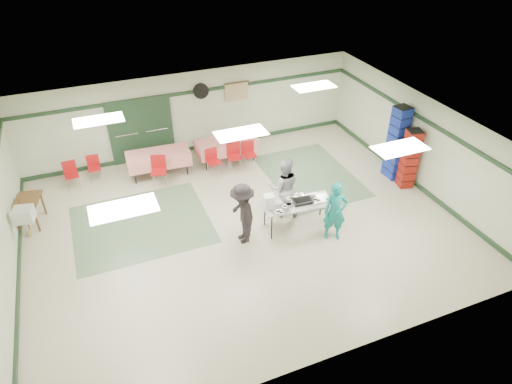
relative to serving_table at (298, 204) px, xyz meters
name	(u,v)px	position (x,y,z in m)	size (l,w,h in m)	color
floor	(243,224)	(-1.28, 0.63, -0.72)	(11.00, 11.00, 0.00)	beige
ceiling	(241,132)	(-1.28, 0.63, 1.98)	(11.00, 11.00, 0.00)	white
wall_back	(193,112)	(-1.28, 5.13, 0.63)	(11.00, 11.00, 0.00)	beige
wall_front	(333,310)	(-1.28, -3.87, 0.63)	(11.00, 11.00, 0.00)	beige
wall_right	(421,142)	(4.22, 0.63, 0.63)	(9.00, 9.00, 0.00)	beige
trim_back	(192,92)	(-1.28, 5.10, 1.33)	(11.00, 0.06, 0.10)	#1F3922
baseboard_back	(196,148)	(-1.28, 5.10, -0.66)	(11.00, 0.06, 0.12)	#1F3922
baseboard_left	(19,278)	(-6.75, 0.63, -0.66)	(9.00, 0.06, 0.12)	#1F3922
trim_right	(425,120)	(4.19, 0.63, 1.33)	(9.00, 0.06, 0.10)	#1F3922
baseboard_right	(411,180)	(4.19, 0.63, -0.66)	(9.00, 0.06, 0.12)	#1F3922
green_patch_a	(142,224)	(-3.78, 1.63, -0.71)	(3.50, 3.00, 0.01)	#64815E
green_patch_b	(310,175)	(1.52, 2.13, -0.71)	(2.50, 3.50, 0.01)	#64815E
double_door_left	(126,133)	(-3.48, 5.07, 0.33)	(0.90, 0.06, 2.10)	#939693
double_door_right	(156,128)	(-2.53, 5.07, 0.33)	(0.90, 0.06, 2.10)	#939693
door_frame	(141,131)	(-3.01, 5.05, 0.33)	(2.00, 0.03, 2.15)	#1F3922
wall_fan	(201,91)	(-0.98, 5.07, 1.33)	(0.50, 0.50, 0.10)	black
scroll_banner	(236,92)	(0.22, 5.07, 1.13)	(0.80, 0.02, 0.60)	tan
serving_table	(298,204)	(0.00, 0.00, 0.00)	(1.90, 0.93, 0.76)	#B8B8B3
sheet_tray_right	(318,199)	(0.56, -0.05, 0.06)	(0.58, 0.44, 0.02)	silver
sheet_tray_mid	(294,200)	(-0.04, 0.12, 0.06)	(0.63, 0.48, 0.02)	silver
sheet_tray_left	(283,210)	(-0.50, -0.14, 0.06)	(0.57, 0.43, 0.02)	silver
baking_pan	(303,201)	(0.12, -0.02, 0.08)	(0.51, 0.32, 0.08)	black
foam_box_stack	(269,201)	(-0.77, 0.10, 0.22)	(0.26, 0.24, 0.36)	white
volunteer_teal	(335,212)	(0.66, -0.73, 0.09)	(0.58, 0.38, 1.60)	#127E7B
volunteer_grey	(284,187)	(-0.10, 0.65, 0.14)	(0.84, 0.65, 1.72)	#99989D
volunteer_dark	(242,214)	(-1.51, 0.02, 0.11)	(1.06, 0.61, 1.65)	black
dining_table_a	(227,145)	(-0.56, 3.97, -0.15)	(1.94, 0.88, 0.77)	red
dining_table_b	(159,158)	(-2.76, 3.97, -0.15)	(1.94, 0.94, 0.77)	red
chair_a	(234,153)	(-0.51, 3.41, -0.16)	(0.49, 0.49, 0.90)	red
chair_b	(213,159)	(-1.21, 3.40, -0.20)	(0.45, 0.45, 0.84)	red
chair_c	(248,151)	(-0.02, 3.40, -0.20)	(0.42, 0.42, 0.85)	red
chair_d	(159,167)	(-2.87, 3.41, -0.14)	(0.54, 0.54, 0.93)	red
chair_loose_a	(94,165)	(-4.64, 4.45, -0.24)	(0.38, 0.38, 0.79)	red
chair_loose_b	(71,172)	(-5.30, 4.25, -0.21)	(0.41, 0.41, 0.83)	red
crate_stack_blue_a	(397,142)	(3.87, 1.22, 0.42)	(0.44, 0.44, 2.27)	#1A3CA0
crate_stack_red	(409,159)	(3.87, 0.56, 0.20)	(0.40, 0.40, 1.82)	maroon
crate_stack_blue_b	(397,158)	(3.87, 1.06, -0.04)	(0.42, 0.42, 1.36)	#1A3CA0
printer_table	(27,203)	(-6.43, 2.77, -0.07)	(0.79, 1.03, 0.74)	brown
office_printer	(24,214)	(-6.43, 1.86, 0.20)	(0.44, 0.39, 0.35)	silver
broom	(24,213)	(-6.51, 2.34, -0.07)	(0.03, 0.03, 1.25)	brown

